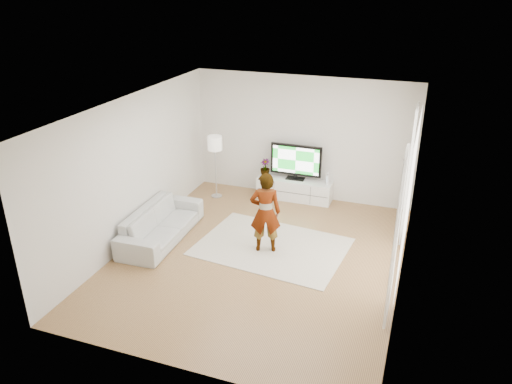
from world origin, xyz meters
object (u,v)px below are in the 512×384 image
(rug, at_px, (272,247))
(sofa, at_px, (161,224))
(media_console, at_px, (295,189))
(television, at_px, (296,161))
(player, at_px, (265,212))
(floor_lamp, at_px, (215,146))

(rug, xyz_separation_m, sofa, (-2.14, -0.39, 0.31))
(rug, bearing_deg, sofa, -169.65)
(media_console, bearing_deg, television, 90.00)
(player, bearing_deg, television, -105.61)
(television, bearing_deg, media_console, -90.00)
(player, bearing_deg, media_console, -105.58)
(television, height_order, player, player)
(sofa, distance_m, floor_lamp, 2.41)
(rug, relative_size, player, 1.76)
(sofa, bearing_deg, player, -85.30)
(player, xyz_separation_m, sofa, (-2.06, -0.24, -0.47))
(media_console, height_order, sofa, sofa)
(media_console, distance_m, sofa, 3.33)
(rug, bearing_deg, television, 94.78)
(media_console, xyz_separation_m, rug, (0.20, -2.32, -0.23))
(rug, xyz_separation_m, player, (-0.08, -0.15, 0.78))
(rug, height_order, sofa, sofa)
(floor_lamp, bearing_deg, television, 16.24)
(player, distance_m, sofa, 2.12)
(media_console, relative_size, television, 1.46)
(television, bearing_deg, sofa, -125.42)
(television, xyz_separation_m, floor_lamp, (-1.75, -0.51, 0.31))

